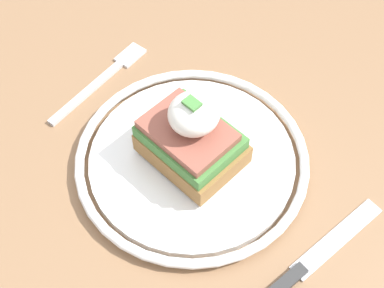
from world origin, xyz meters
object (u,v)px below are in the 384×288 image
at_px(plate, 192,159).
at_px(sandwich, 192,136).
at_px(fork, 103,79).
at_px(knife, 301,270).

distance_m(plate, sandwich, 0.04).
xyz_separation_m(sandwich, fork, (-0.16, 0.01, -0.04)).
relative_size(sandwich, knife, 0.52).
xyz_separation_m(sandwich, knife, (0.16, -0.01, -0.04)).
relative_size(fork, knife, 0.82).
height_order(plate, fork, plate).
bearing_deg(knife, fork, 175.78).
height_order(plate, knife, plate).
distance_m(fork, knife, 0.32).
distance_m(sandwich, fork, 0.16).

